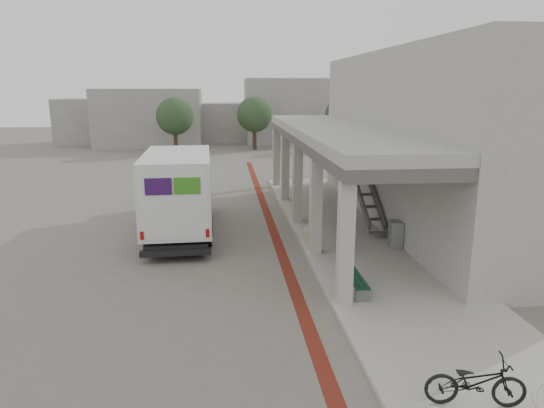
{
  "coord_description": "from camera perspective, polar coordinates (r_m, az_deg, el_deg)",
  "views": [
    {
      "loc": [
        -0.92,
        -14.89,
        5.54
      ],
      "look_at": [
        0.74,
        1.48,
        1.6
      ],
      "focal_mm": 32.0,
      "sensor_mm": 36.0,
      "label": 1
    }
  ],
  "objects": [
    {
      "name": "bicycle_black",
      "position": [
        9.63,
        22.83,
        -18.72
      ],
      "size": [
        1.81,
        0.9,
        0.91
      ],
      "primitive_type": "imported",
      "rotation": [
        0.0,
        0.0,
        1.4
      ],
      "color": "black",
      "rests_on": "sidewalk"
    },
    {
      "name": "tree_right",
      "position": [
        45.29,
        8.31,
        10.34
      ],
      "size": [
        3.2,
        3.2,
        4.8
      ],
      "color": "#38281C",
      "rests_on": "ground"
    },
    {
      "name": "bollard_far",
      "position": [
        17.57,
        4.38,
        -3.53
      ],
      "size": [
        0.4,
        0.4,
        0.59
      ],
      "color": "tan",
      "rests_on": "sidewalk"
    },
    {
      "name": "utility_cabinet",
      "position": [
        17.43,
        14.36,
        -3.48
      ],
      "size": [
        0.49,
        0.61,
        0.94
      ],
      "primitive_type": "cube",
      "rotation": [
        0.0,
        0.0,
        -0.12
      ],
      "color": "gray",
      "rests_on": "sidewalk"
    },
    {
      "name": "transit_building",
      "position": [
        20.99,
        16.04,
        7.1
      ],
      "size": [
        7.6,
        17.0,
        7.0
      ],
      "color": "gray",
      "rests_on": "ground"
    },
    {
      "name": "bench",
      "position": [
        13.62,
        9.76,
        -8.87
      ],
      "size": [
        0.39,
        1.74,
        0.41
      ],
      "rotation": [
        0.0,
        0.0,
        -0.01
      ],
      "color": "slate",
      "rests_on": "sidewalk"
    },
    {
      "name": "bollard_near",
      "position": [
        16.58,
        8.34,
        -4.79
      ],
      "size": [
        0.35,
        0.35,
        0.53
      ],
      "color": "gray",
      "rests_on": "sidewalk"
    },
    {
      "name": "sidewalk",
      "position": [
        16.61,
        11.85,
        -6.09
      ],
      "size": [
        4.4,
        28.0,
        0.12
      ],
      "primitive_type": "cube",
      "color": "#9F9B8E",
      "rests_on": "ground"
    },
    {
      "name": "bike_lane_stripe",
      "position": [
        17.88,
        0.67,
        -4.57
      ],
      "size": [
        0.35,
        40.0,
        0.01
      ],
      "primitive_type": "cube",
      "color": "maroon",
      "rests_on": "ground"
    },
    {
      "name": "fedex_truck",
      "position": [
        19.21,
        -10.83,
        1.74
      ],
      "size": [
        2.61,
        7.63,
        3.22
      ],
      "rotation": [
        0.0,
        0.0,
        0.03
      ],
      "color": "black",
      "rests_on": "ground"
    },
    {
      "name": "distant_backdrop",
      "position": [
        50.89,
        -8.07,
        10.14
      ],
      "size": [
        28.0,
        10.0,
        6.5
      ],
      "color": "gray",
      "rests_on": "ground"
    },
    {
      "name": "tree_mid",
      "position": [
        45.05,
        -2.09,
        10.45
      ],
      "size": [
        3.2,
        3.2,
        4.8
      ],
      "color": "#38281C",
      "rests_on": "ground"
    },
    {
      "name": "tree_left",
      "position": [
        43.15,
        -11.38,
        10.07
      ],
      "size": [
        3.2,
        3.2,
        4.8
      ],
      "color": "#38281C",
      "rests_on": "ground"
    },
    {
      "name": "ground",
      "position": [
        15.92,
        -2.13,
        -6.91
      ],
      "size": [
        120.0,
        120.0,
        0.0
      ],
      "primitive_type": "plane",
      "color": "#656056",
      "rests_on": "ground"
    }
  ]
}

